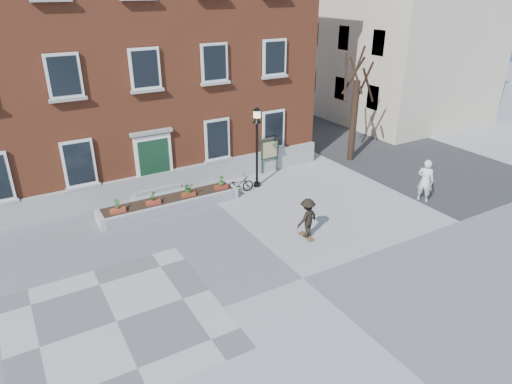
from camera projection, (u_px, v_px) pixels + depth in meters
ground at (303, 278)px, 15.33m from camera, size 100.00×100.00×0.00m
checker_patch at (116, 321)px, 13.35m from camera, size 6.00×6.00×0.01m
bicycle at (238, 185)px, 21.41m from camera, size 1.63×0.62×0.85m
parked_car at (285, 111)px, 33.08m from camera, size 1.99×4.09×1.29m
bystander at (425, 181)px, 20.41m from camera, size 0.75×0.86×1.99m
brick_building at (112, 44)px, 22.77m from camera, size 18.40×10.85×12.60m
planter_assembly at (170, 203)px, 19.92m from camera, size 6.20×1.12×1.15m
bare_tree at (354, 111)px, 24.59m from camera, size 1.83×1.83×6.16m
side_street at (346, 12)px, 36.21m from camera, size 15.20×36.00×14.50m
lamp_post at (257, 136)px, 21.26m from camera, size 0.40×0.40×3.93m
notice_board at (270, 149)px, 23.49m from camera, size 1.10×0.16×1.87m
skateboarder at (307, 218)px, 17.44m from camera, size 1.13×0.81×1.65m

